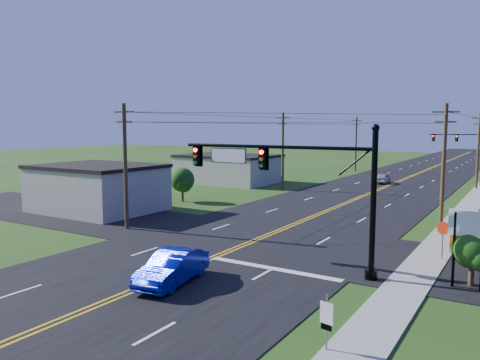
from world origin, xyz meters
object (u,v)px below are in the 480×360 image
Objects in this scene: signal_mast_far at (462,142)px; route_sign at (327,318)px; signal_mast_main at (288,177)px; stop_sign at (443,232)px; blue_car at (172,268)px.

route_sign is at bearing -86.27° from signal_mast_far.
signal_mast_main is 9.24m from stop_sign.
route_sign is at bearing -71.93° from stop_sign.
signal_mast_far reaches higher than route_sign.
blue_car is 2.10× the size of stop_sign.
signal_mast_main is 2.43× the size of blue_car.
route_sign is (5.31, -8.02, -3.62)m from signal_mast_main.
route_sign is (5.21, -80.02, -3.41)m from signal_mast_far.
signal_mast_far is 77.66m from blue_car.
route_sign is at bearing -56.48° from signal_mast_main.
blue_car is 2.38× the size of route_sign.
signal_mast_far is at bearing 77.93° from blue_car.
stop_sign is at bearing 93.89° from route_sign.
stop_sign is (10.14, 10.85, 0.83)m from blue_car.
stop_sign reaches higher than route_sign.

